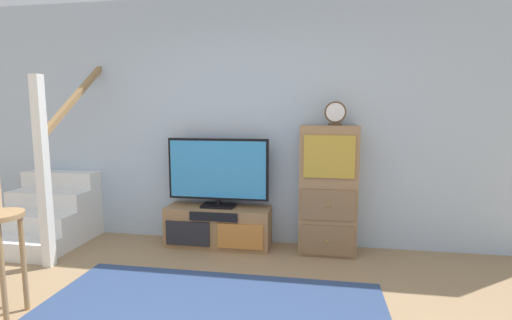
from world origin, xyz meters
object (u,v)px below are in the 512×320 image
(media_console, at_px, (218,227))
(side_cabinet, at_px, (328,190))
(desk_clock, at_px, (335,113))
(television, at_px, (218,171))

(media_console, bearing_deg, side_cabinet, 0.50)
(side_cabinet, relative_size, desk_clock, 5.56)
(television, xyz_separation_m, desk_clock, (1.22, -0.03, 0.62))
(side_cabinet, bearing_deg, desk_clock, -15.63)
(television, distance_m, side_cabinet, 1.18)
(side_cabinet, distance_m, desk_clock, 0.79)
(desk_clock, bearing_deg, side_cabinet, 164.37)
(television, bearing_deg, media_console, -90.00)
(side_cabinet, height_order, desk_clock, desk_clock)
(media_console, xyz_separation_m, desk_clock, (1.22, -0.00, 1.23))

